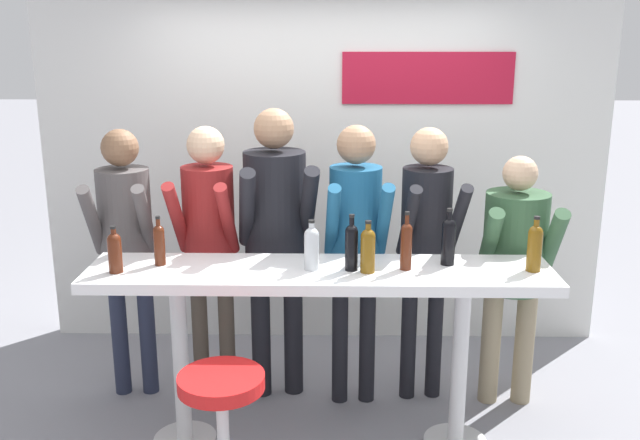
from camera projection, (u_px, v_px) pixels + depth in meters
The scene contains 17 objects.
back_wall at pixel (324, 149), 5.20m from camera, with size 4.11×0.12×2.89m.
tasting_table at pixel (320, 299), 3.87m from camera, with size 2.51×0.53×1.06m.
bar_stool at pixel (223, 420), 3.43m from camera, with size 0.44×0.44×0.72m.
person_far_left at pixel (126, 233), 4.39m from camera, with size 0.41×0.54×1.73m.
person_left at pixel (209, 231), 4.38m from camera, with size 0.40×0.53×1.75m.
person_center_left at pixel (276, 223), 4.36m from camera, with size 0.52×0.63×1.85m.
person_center at pixel (355, 233), 4.28m from camera, with size 0.40×0.54×1.77m.
person_center_right at pixel (426, 233), 4.33m from camera, with size 0.40×0.54×1.74m.
person_right at pixel (514, 256), 4.31m from camera, with size 0.46×0.53×1.59m.
wine_bottle_0 at pixel (448, 239), 3.86m from camera, with size 0.07×0.07×0.32m.
wine_bottle_1 at pixel (535, 246), 3.76m from camera, with size 0.08×0.08×0.30m.
wine_bottle_2 at pixel (312, 246), 3.78m from camera, with size 0.08×0.08×0.27m.
wine_bottle_3 at pixel (352, 245), 3.77m from camera, with size 0.07×0.07×0.31m.
wine_bottle_4 at pixel (368, 248), 3.74m from camera, with size 0.08×0.08×0.28m.
wine_bottle_5 at pixel (159, 243), 3.86m from camera, with size 0.06×0.06×0.27m.
wine_bottle_6 at pixel (115, 251), 3.74m from camera, with size 0.07×0.07×0.25m.
wine_bottle_7 at pixel (406, 244), 3.78m from camera, with size 0.06×0.06×0.32m.
Camera 1 is at (0.07, -3.63, 2.31)m, focal length 40.00 mm.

